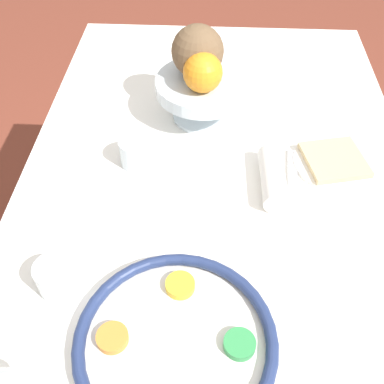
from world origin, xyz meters
The scene contains 11 objects.
ground_plane centered at (0.00, 0.00, 0.00)m, with size 8.00×8.00×0.00m, color brown.
dining_table centered at (0.00, 0.00, 0.38)m, with size 1.45×0.82×0.75m.
seder_plate centered at (-0.29, 0.06, 0.77)m, with size 0.31×0.31×0.03m.
fruit_stand centered at (0.28, 0.04, 0.83)m, with size 0.21×0.21×0.10m.
orange_fruit centered at (0.24, 0.04, 0.89)m, with size 0.08×0.08×0.08m.
coconut centered at (0.30, 0.05, 0.91)m, with size 0.11×0.11×0.11m.
bread_plate centered at (0.13, -0.24, 0.76)m, with size 0.17×0.17×0.02m.
napkin_roll centered at (0.06, -0.11, 0.78)m, with size 0.15×0.05×0.05m.
cup_near centered at (0.11, 0.18, 0.78)m, with size 0.06×0.06×0.06m.
cup_mid centered at (-0.19, 0.26, 0.78)m, with size 0.06×0.06×0.06m.
spoon centered at (0.08, -0.15, 0.75)m, with size 0.17×0.03×0.01m.
Camera 1 is at (-0.58, 0.02, 1.41)m, focal length 42.00 mm.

